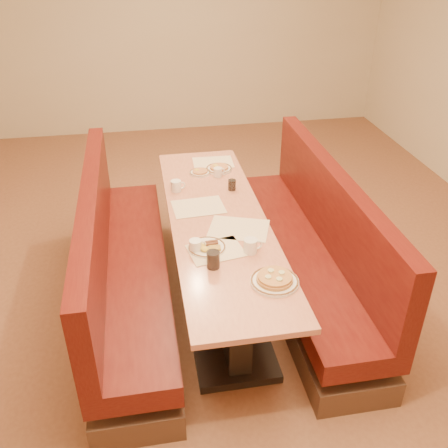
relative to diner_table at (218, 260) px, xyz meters
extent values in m
plane|color=#9E6647|center=(0.00, 0.00, -0.37)|extent=(8.00, 8.00, 0.00)
cube|color=beige|center=(0.00, 4.00, 1.03)|extent=(6.00, 0.04, 2.80)
cube|color=black|center=(0.00, 0.00, -0.34)|extent=(0.55, 1.88, 0.06)
cube|color=black|center=(0.00, 0.00, -0.02)|extent=(0.15, 1.75, 0.71)
cube|color=tan|center=(0.00, 0.00, 0.36)|extent=(0.70, 2.50, 0.04)
cube|color=#4C3326|center=(-0.68, 0.00, -0.27)|extent=(0.55, 2.50, 0.20)
cube|color=#601910|center=(-0.68, 0.00, 0.00)|extent=(0.55, 2.50, 0.16)
cube|color=#601910|center=(-0.89, 0.00, 0.38)|extent=(0.12, 2.50, 0.60)
cube|color=#4C3326|center=(0.68, 0.00, -0.27)|extent=(0.55, 2.50, 0.20)
cube|color=#601910|center=(0.68, 0.00, 0.00)|extent=(0.55, 2.50, 0.16)
cube|color=#601910|center=(0.89, 0.00, 0.38)|extent=(0.12, 2.50, 0.60)
cube|color=#FFE7C7|center=(-0.08, -0.42, 0.38)|extent=(0.39, 0.32, 0.00)
cube|color=#FFE7C7|center=(0.12, -0.17, 0.38)|extent=(0.49, 0.43, 0.00)
cube|color=#FFE7C7|center=(-0.12, 0.19, 0.38)|extent=(0.40, 0.31, 0.00)
cube|color=#FFE7C7|center=(0.12, 0.99, 0.38)|extent=(0.37, 0.28, 0.00)
cylinder|color=white|center=(0.21, -0.82, 0.39)|extent=(0.29, 0.29, 0.02)
torus|color=brown|center=(0.21, -0.82, 0.39)|extent=(0.29, 0.29, 0.01)
cylinder|color=#DD9D4F|center=(0.21, -0.82, 0.41)|extent=(0.22, 0.22, 0.02)
cylinder|color=#DD9D4F|center=(0.21, -0.82, 0.42)|extent=(0.21, 0.21, 0.02)
cylinder|color=beige|center=(0.25, -0.81, 0.44)|extent=(0.04, 0.04, 0.01)
cylinder|color=beige|center=(0.19, -0.77, 0.44)|extent=(0.04, 0.04, 0.01)
cylinder|color=beige|center=(0.16, -0.83, 0.44)|extent=(0.04, 0.04, 0.01)
cylinder|color=beige|center=(0.22, -0.86, 0.44)|extent=(0.04, 0.04, 0.01)
cylinder|color=white|center=(-0.14, -0.38, 0.38)|extent=(0.25, 0.25, 0.02)
torus|color=brown|center=(-0.14, -0.38, 0.39)|extent=(0.25, 0.25, 0.01)
ellipsoid|color=yellow|center=(-0.18, -0.40, 0.41)|extent=(0.06, 0.06, 0.03)
ellipsoid|color=yellow|center=(-0.16, -0.43, 0.41)|extent=(0.05, 0.05, 0.03)
ellipsoid|color=yellow|center=(-0.19, -0.36, 0.41)|extent=(0.05, 0.05, 0.03)
cylinder|color=brown|center=(-0.11, -0.37, 0.40)|extent=(0.09, 0.03, 0.02)
cylinder|color=brown|center=(-0.10, -0.34, 0.40)|extent=(0.09, 0.03, 0.02)
cube|color=gold|center=(-0.09, -0.42, 0.40)|extent=(0.08, 0.06, 0.02)
cylinder|color=white|center=(0.15, 0.83, 0.38)|extent=(0.23, 0.23, 0.02)
torus|color=brown|center=(0.15, 0.83, 0.39)|extent=(0.23, 0.23, 0.01)
cylinder|color=#F19555|center=(0.15, 0.83, 0.40)|extent=(0.16, 0.16, 0.02)
ellipsoid|color=yellow|center=(0.12, 0.85, 0.41)|extent=(0.05, 0.05, 0.02)
cylinder|color=white|center=(-0.03, 0.79, 0.38)|extent=(0.18, 0.18, 0.01)
torus|color=brown|center=(-0.03, 0.79, 0.39)|extent=(0.18, 0.18, 0.01)
cylinder|color=#F19555|center=(-0.03, 0.79, 0.40)|extent=(0.13, 0.13, 0.01)
ellipsoid|color=yellow|center=(-0.05, 0.80, 0.40)|extent=(0.04, 0.04, 0.02)
cylinder|color=white|center=(0.14, -0.47, 0.42)|extent=(0.09, 0.09, 0.10)
torus|color=white|center=(0.18, -0.47, 0.42)|extent=(0.07, 0.02, 0.07)
cylinder|color=black|center=(0.14, -0.47, 0.47)|extent=(0.08, 0.08, 0.01)
cylinder|color=white|center=(-0.22, -0.40, 0.42)|extent=(0.08, 0.08, 0.09)
torus|color=white|center=(-0.17, -0.40, 0.42)|extent=(0.06, 0.02, 0.06)
cylinder|color=black|center=(-0.22, -0.40, 0.46)|extent=(0.07, 0.07, 0.01)
cylinder|color=white|center=(0.12, 0.70, 0.42)|extent=(0.07, 0.07, 0.08)
torus|color=white|center=(0.15, 0.71, 0.42)|extent=(0.06, 0.03, 0.06)
cylinder|color=black|center=(0.12, 0.70, 0.45)|extent=(0.06, 0.06, 0.01)
cylinder|color=white|center=(-0.26, 0.49, 0.42)|extent=(0.08, 0.08, 0.09)
torus|color=white|center=(-0.22, 0.49, 0.42)|extent=(0.06, 0.02, 0.06)
cylinder|color=black|center=(-0.26, 0.49, 0.46)|extent=(0.07, 0.07, 0.01)
cylinder|color=black|center=(-0.13, -0.59, 0.43)|extent=(0.08, 0.08, 0.11)
cylinder|color=silver|center=(-0.13, -0.59, 0.43)|extent=(0.08, 0.08, 0.11)
cylinder|color=black|center=(0.19, 0.44, 0.42)|extent=(0.06, 0.06, 0.09)
cylinder|color=silver|center=(0.19, 0.44, 0.42)|extent=(0.06, 0.06, 0.09)
camera|label=1|loc=(-0.51, -3.11, 2.22)|focal=40.00mm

